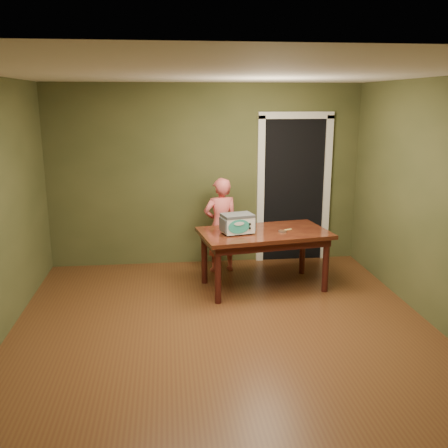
% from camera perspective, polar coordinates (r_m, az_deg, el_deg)
% --- Properties ---
extents(floor, '(5.00, 5.00, 0.00)m').
position_cam_1_polar(floor, '(5.23, 0.27, -12.87)').
color(floor, '#5A3419').
rests_on(floor, ground).
extents(room_shell, '(4.52, 5.02, 2.61)m').
position_cam_1_polar(room_shell, '(4.71, 0.29, 5.97)').
color(room_shell, brown).
rests_on(room_shell, ground).
extents(doorway, '(1.10, 0.66, 2.25)m').
position_cam_1_polar(doorway, '(7.76, 7.41, 4.19)').
color(doorway, black).
rests_on(doorway, ground).
extents(dining_table, '(1.72, 1.14, 0.75)m').
position_cam_1_polar(dining_table, '(6.35, 4.60, -1.70)').
color(dining_table, '#34120B').
rests_on(dining_table, floor).
extents(toy_oven, '(0.44, 0.35, 0.25)m').
position_cam_1_polar(toy_oven, '(6.17, 1.54, 0.12)').
color(toy_oven, '#4C4F54').
rests_on(toy_oven, dining_table).
extents(baking_pan, '(0.10, 0.10, 0.02)m').
position_cam_1_polar(baking_pan, '(6.30, 6.70, -0.83)').
color(baking_pan, silver).
rests_on(baking_pan, dining_table).
extents(spatula, '(0.17, 0.10, 0.01)m').
position_cam_1_polar(spatula, '(6.40, 7.08, -0.68)').
color(spatula, '#E7C964').
rests_on(spatula, dining_table).
extents(child, '(0.53, 0.39, 1.33)m').
position_cam_1_polar(child, '(6.95, -0.37, -0.12)').
color(child, '#DB5B5A').
rests_on(child, floor).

